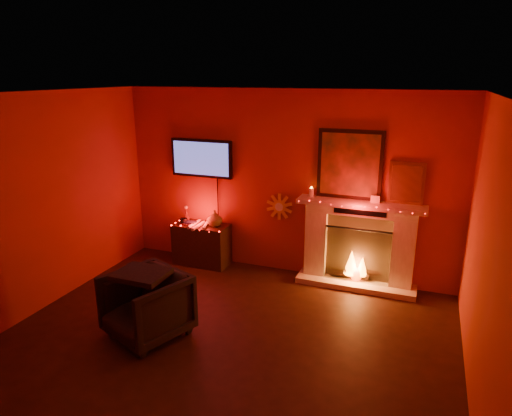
{
  "coord_description": "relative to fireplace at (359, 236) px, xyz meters",
  "views": [
    {
      "loc": [
        1.93,
        -3.69,
        2.9
      ],
      "look_at": [
        -0.12,
        1.7,
        1.19
      ],
      "focal_mm": 32.0,
      "sensor_mm": 36.0,
      "label": 1
    }
  ],
  "objects": [
    {
      "name": "sunburst_clock",
      "position": [
        -1.19,
        0.09,
        0.28
      ],
      "size": [
        0.4,
        0.03,
        0.4
      ],
      "color": "gold",
      "rests_on": "room"
    },
    {
      "name": "fireplace",
      "position": [
        0.0,
        0.0,
        0.0
      ],
      "size": [
        1.72,
        0.4,
        2.18
      ],
      "color": "beige",
      "rests_on": "floor"
    },
    {
      "name": "tv",
      "position": [
        -2.44,
        0.06,
        0.92
      ],
      "size": [
        1.0,
        0.07,
        1.24
      ],
      "color": "black",
      "rests_on": "room"
    },
    {
      "name": "armchair",
      "position": [
        -2.02,
        -2.19,
        -0.35
      ],
      "size": [
        1.05,
        1.07,
        0.75
      ],
      "primitive_type": "imported",
      "rotation": [
        0.0,
        0.0,
        -0.38
      ],
      "color": "black",
      "rests_on": "floor"
    },
    {
      "name": "room",
      "position": [
        -1.14,
        -2.39,
        0.63
      ],
      "size": [
        5.0,
        5.0,
        5.0
      ],
      "color": "black",
      "rests_on": "ground"
    },
    {
      "name": "console_table",
      "position": [
        -2.38,
        -0.13,
        -0.36
      ],
      "size": [
        0.85,
        0.53,
        0.89
      ],
      "color": "black",
      "rests_on": "floor"
    }
  ]
}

